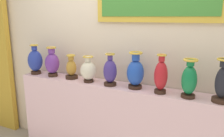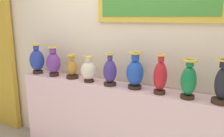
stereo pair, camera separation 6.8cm
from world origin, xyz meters
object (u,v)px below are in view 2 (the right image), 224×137
at_px(vase_cobalt, 37,60).
at_px(vase_ochre, 72,68).
at_px(vase_crimson, 160,76).
at_px(vase_onyx, 222,84).
at_px(vase_indigo, 110,72).
at_px(vase_sapphire, 135,72).
at_px(vase_violet, 53,63).
at_px(vase_emerald, 189,80).
at_px(vase_ivory, 89,70).

relative_size(vase_cobalt, vase_ochre, 1.32).
xyz_separation_m(vase_crimson, vase_onyx, (0.54, 0.01, -0.00)).
bearing_deg(vase_cobalt, vase_indigo, -0.74).
relative_size(vase_indigo, vase_sapphire, 0.91).
height_order(vase_violet, vase_onyx, vase_onyx).
distance_m(vase_violet, vase_sapphire, 1.11).
relative_size(vase_ochre, vase_onyx, 0.75).
bearing_deg(vase_emerald, vase_ochre, 178.01).
xyz_separation_m(vase_ochre, vase_sapphire, (0.83, -0.01, 0.05)).
bearing_deg(vase_ivory, vase_violet, 178.94).
distance_m(vase_crimson, vase_emerald, 0.27).
height_order(vase_ivory, vase_onyx, vase_onyx).
relative_size(vase_cobalt, vase_indigo, 1.09).
distance_m(vase_ivory, vase_onyx, 1.39).
relative_size(vase_sapphire, vase_onyx, 0.99).
height_order(vase_ochre, vase_emerald, vase_emerald).
bearing_deg(vase_sapphire, vase_crimson, -7.52).
height_order(vase_ochre, vase_ivory, vase_ivory).
distance_m(vase_violet, vase_indigo, 0.82).
bearing_deg(vase_onyx, vase_crimson, -179.30).
relative_size(vase_ochre, vase_sapphire, 0.76).
bearing_deg(vase_ivory, vase_cobalt, 179.43).
distance_m(vase_ivory, vase_emerald, 1.11).
xyz_separation_m(vase_ivory, vase_crimson, (0.84, -0.01, 0.04)).
bearing_deg(vase_crimson, vase_sapphire, 172.48).
bearing_deg(vase_ochre, vase_cobalt, -177.38).
relative_size(vase_indigo, vase_onyx, 0.91).
xyz_separation_m(vase_sapphire, vase_onyx, (0.82, -0.03, 0.00)).
relative_size(vase_crimson, vase_emerald, 1.06).
xyz_separation_m(vase_sapphire, vase_emerald, (0.54, -0.04, -0.00)).
xyz_separation_m(vase_cobalt, vase_ivory, (0.83, -0.01, -0.04)).
bearing_deg(vase_ivory, vase_emerald, -0.72).
bearing_deg(vase_emerald, vase_indigo, 179.46).
bearing_deg(vase_cobalt, vase_sapphire, 0.62).
bearing_deg(vase_sapphire, vase_ochre, 179.28).
bearing_deg(vase_indigo, vase_cobalt, 179.26).
bearing_deg(vase_crimson, vase_indigo, 179.26).
xyz_separation_m(vase_violet, vase_emerald, (1.65, -0.02, -0.00)).
distance_m(vase_ochre, vase_onyx, 1.65).
distance_m(vase_sapphire, vase_emerald, 0.54).
xyz_separation_m(vase_cobalt, vase_crimson, (1.67, -0.02, 0.00)).
relative_size(vase_violet, vase_ivory, 1.24).
bearing_deg(vase_emerald, vase_violet, 179.17).
bearing_deg(vase_sapphire, vase_ivory, -177.63).
xyz_separation_m(vase_crimson, vase_emerald, (0.27, -0.00, -0.00)).
distance_m(vase_cobalt, vase_crimson, 1.67).
height_order(vase_cobalt, vase_onyx, vase_onyx).
bearing_deg(vase_violet, vase_cobalt, -179.65).
relative_size(vase_cobalt, vase_crimson, 1.00).
bearing_deg(vase_onyx, vase_sapphire, 177.90).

